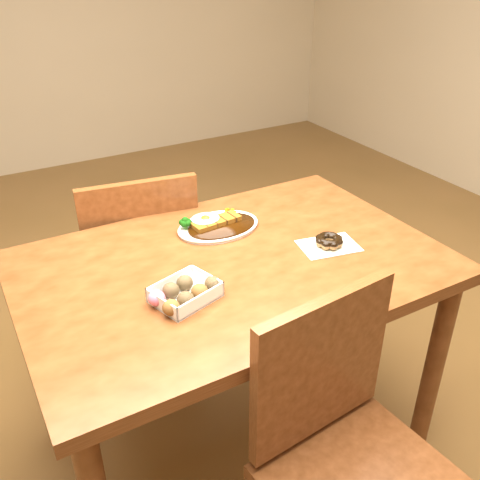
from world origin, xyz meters
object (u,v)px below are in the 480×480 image
table (233,289)px  chair_near (351,457)px  pon_de_ring (329,241)px  chair_far (140,265)px  katsu_curry_plate (217,225)px  donut_box (185,293)px

table → chair_near: bearing=-87.7°
pon_de_ring → chair_far: bearing=123.7°
katsu_curry_plate → donut_box: katsu_curry_plate is taller
chair_near → pon_de_ring: chair_near is taller
chair_far → pon_de_ring: bearing=132.5°
table → pon_de_ring: 0.32m
chair_near → chair_far: bearing=91.9°
chair_far → chair_near: (0.13, -1.07, 0.00)m
chair_near → katsu_curry_plate: 0.79m
chair_far → katsu_curry_plate: chair_far is taller
chair_far → katsu_curry_plate: bearing=124.4°
katsu_curry_plate → chair_far: bearing=115.5°
chair_far → donut_box: (-0.09, -0.64, 0.29)m
table → pon_de_ring: bearing=-13.3°
chair_far → pon_de_ring: (0.40, -0.60, 0.29)m
donut_box → chair_near: bearing=-62.7°
chair_near → donut_box: (-0.22, 0.43, 0.29)m
table → chair_near: (0.02, -0.54, -0.17)m
chair_far → chair_near: size_ratio=1.00×
chair_far → katsu_curry_plate: size_ratio=3.22×
katsu_curry_plate → donut_box: bearing=-129.5°
chair_far → donut_box: size_ratio=4.46×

